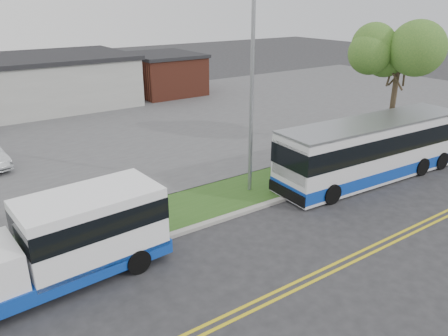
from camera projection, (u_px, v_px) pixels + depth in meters
ground at (233, 232)px, 17.49m from camera, size 140.00×140.00×0.00m
lane_line_north at (301, 280)px, 14.54m from camera, size 70.00×0.12×0.01m
lane_line_south at (308, 284)px, 14.31m from camera, size 70.00×0.12×0.01m
curb at (218, 220)px, 18.30m from camera, size 80.00×0.30×0.15m
verge at (196, 205)px, 19.69m from camera, size 80.00×3.30×0.10m
parking_lot at (91, 132)px, 30.48m from camera, size 80.00×25.00×0.10m
brick_wing at (164, 74)px, 42.26m from camera, size 6.30×7.30×3.90m
tree_east at (401, 46)px, 24.99m from camera, size 5.20×5.20×8.33m
streetlight_near at (253, 84)px, 19.28m from camera, size 0.35×1.53×9.50m
shuttle_bus at (71, 237)px, 14.19m from camera, size 7.53×2.89×2.83m
transit_bus at (372, 149)px, 22.27m from camera, size 11.26×3.16×3.09m
pedestrian at (71, 218)px, 16.74m from camera, size 0.63×0.49×1.55m
grocery_bag_left at (67, 237)px, 16.62m from camera, size 0.32×0.32×0.32m
grocery_bag_right at (79, 228)px, 17.32m from camera, size 0.32×0.32×0.32m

